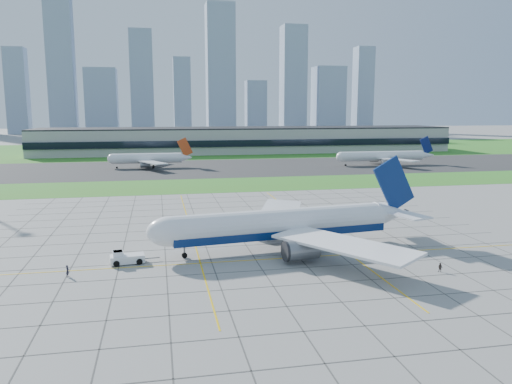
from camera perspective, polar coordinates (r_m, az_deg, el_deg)
ground at (r=92.67m, az=-0.26°, el=-7.42°), size 1400.00×1400.00×0.00m
grass_median at (r=179.91m, az=-5.71°, el=0.76°), size 700.00×35.00×0.04m
asphalt_taxiway at (r=234.26m, az=-7.01°, el=2.73°), size 700.00×75.00×0.04m
grass_far at (r=343.57m, az=-8.38°, el=4.79°), size 700.00×145.00×0.04m
apron_markings at (r=103.23m, az=-1.20°, el=-5.65°), size 120.00×130.00×0.03m
terminal at (r=322.59m, az=-1.04°, el=6.00°), size 260.00×43.00×15.80m
city_skyline at (r=608.04m, az=-10.66°, el=12.24°), size 523.00×32.40×160.00m
airliner at (r=96.82m, az=3.12°, el=-3.76°), size 55.66×56.07×17.56m
pushback_tug at (r=91.33m, az=-14.69°, el=-7.29°), size 8.70×3.64×2.39m
crew_near at (r=87.28m, az=-20.73°, el=-8.44°), size 0.63×0.80×1.94m
crew_far at (r=89.51m, az=20.32°, el=-8.10°), size 0.94×0.96×1.56m
distant_jet_1 at (r=238.57m, az=-12.17°, el=3.79°), size 36.90×42.66×14.08m
distant_jet_2 at (r=252.64m, az=14.32°, el=4.01°), size 48.35×42.66×14.08m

